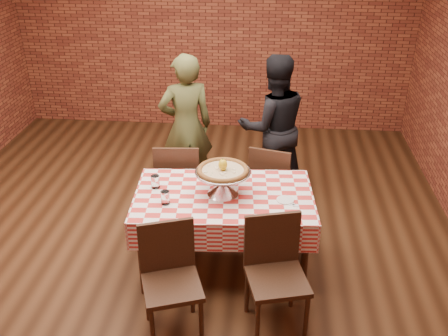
{
  "coord_description": "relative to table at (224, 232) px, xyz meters",
  "views": [
    {
      "loc": [
        0.82,
        -3.99,
        2.94
      ],
      "look_at": [
        0.47,
        -0.2,
        0.95
      ],
      "focal_mm": 40.63,
      "sensor_mm": 36.0,
      "label": 1
    }
  ],
  "objects": [
    {
      "name": "ground",
      "position": [
        -0.47,
        0.32,
        -0.38
      ],
      "size": [
        6.0,
        6.0,
        0.0
      ],
      "primitive_type": "plane",
      "color": "black",
      "rests_on": "ground"
    },
    {
      "name": "back_wall",
      "position": [
        -0.47,
        3.32,
        1.08
      ],
      "size": [
        5.5,
        0.0,
        5.5
      ],
      "primitive_type": "plane",
      "rotation": [
        1.57,
        0.0,
        0.0
      ],
      "color": "maroon",
      "rests_on": "ground"
    },
    {
      "name": "table",
      "position": [
        0.0,
        0.0,
        0.0
      ],
      "size": [
        1.55,
        1.0,
        0.75
      ],
      "primitive_type": "cube",
      "rotation": [
        0.0,
        0.0,
        0.07
      ],
      "color": "#372114",
      "rests_on": "ground"
    },
    {
      "name": "tablecloth",
      "position": [
        -0.0,
        0.0,
        0.25
      ],
      "size": [
        1.59,
        1.04,
        0.26
      ],
      "primitive_type": null,
      "rotation": [
        0.0,
        0.0,
        0.07
      ],
      "color": "red",
      "rests_on": "table"
    },
    {
      "name": "pizza_stand",
      "position": [
        -0.01,
        0.02,
        0.49
      ],
      "size": [
        0.54,
        0.54,
        0.21
      ],
      "primitive_type": null,
      "rotation": [
        0.0,
        0.0,
        -0.13
      ],
      "color": "silver",
      "rests_on": "tablecloth"
    },
    {
      "name": "pizza",
      "position": [
        -0.01,
        0.02,
        0.6
      ],
      "size": [
        0.48,
        0.48,
        0.03
      ],
      "primitive_type": "cylinder",
      "rotation": [
        0.0,
        0.0,
        -0.13
      ],
      "color": "#D1BA8E",
      "rests_on": "pizza_stand"
    },
    {
      "name": "lemon",
      "position": [
        -0.01,
        0.02,
        0.66
      ],
      "size": [
        0.08,
        0.08,
        0.1
      ],
      "primitive_type": "ellipsoid",
      "rotation": [
        0.0,
        0.0,
        -0.13
      ],
      "color": "yellow",
      "rests_on": "pizza"
    },
    {
      "name": "water_glass_left",
      "position": [
        -0.46,
        -0.19,
        0.44
      ],
      "size": [
        0.08,
        0.08,
        0.12
      ],
      "primitive_type": "cylinder",
      "rotation": [
        0.0,
        0.0,
        0.07
      ],
      "color": "white",
      "rests_on": "tablecloth"
    },
    {
      "name": "water_glass_right",
      "position": [
        -0.6,
        0.06,
        0.44
      ],
      "size": [
        0.08,
        0.08,
        0.12
      ],
      "primitive_type": "cylinder",
      "rotation": [
        0.0,
        0.0,
        0.07
      ],
      "color": "white",
      "rests_on": "tablecloth"
    },
    {
      "name": "side_plate",
      "position": [
        0.52,
        -0.05,
        0.39
      ],
      "size": [
        0.15,
        0.15,
        0.01
      ],
      "primitive_type": "cylinder",
      "rotation": [
        0.0,
        0.0,
        0.07
      ],
      "color": "white",
      "rests_on": "tablecloth"
    },
    {
      "name": "sweetener_packet_a",
      "position": [
        0.57,
        -0.11,
        0.39
      ],
      "size": [
        0.05,
        0.04,
        0.0
      ],
      "primitive_type": "cube",
      "rotation": [
        0.0,
        0.0,
        0.02
      ],
      "color": "white",
      "rests_on": "tablecloth"
    },
    {
      "name": "sweetener_packet_b",
      "position": [
        0.6,
        -0.12,
        0.39
      ],
      "size": [
        0.05,
        0.04,
        0.0
      ],
      "primitive_type": "cube",
      "rotation": [
        0.0,
        0.0,
        0.1
      ],
      "color": "white",
      "rests_on": "tablecloth"
    },
    {
      "name": "condiment_caddy",
      "position": [
        -0.01,
        0.33,
        0.44
      ],
      "size": [
        0.1,
        0.08,
        0.12
      ],
      "primitive_type": "cube",
      "rotation": [
        0.0,
        0.0,
        0.11
      ],
      "color": "silver",
      "rests_on": "tablecloth"
    },
    {
      "name": "chair_near_left",
      "position": [
        -0.3,
        -0.83,
        0.07
      ],
      "size": [
        0.53,
        0.53,
        0.9
      ],
      "primitive_type": null,
      "rotation": [
        0.0,
        0.0,
        0.34
      ],
      "color": "#372114",
      "rests_on": "ground"
    },
    {
      "name": "chair_near_right",
      "position": [
        0.46,
        -0.69,
        0.08
      ],
      "size": [
        0.53,
        0.53,
        0.91
      ],
      "primitive_type": null,
      "rotation": [
        0.0,
        0.0,
        0.26
      ],
      "color": "#372114",
      "rests_on": "ground"
    },
    {
      "name": "chair_far_left",
      "position": [
        -0.52,
        0.74,
        0.08
      ],
      "size": [
        0.47,
        0.47,
        0.92
      ],
      "primitive_type": null,
      "rotation": [
        0.0,
        0.0,
        3.22
      ],
      "color": "#372114",
      "rests_on": "ground"
    },
    {
      "name": "chair_far_right",
      "position": [
        0.42,
        0.82,
        0.07
      ],
      "size": [
        0.5,
        0.5,
        0.89
      ],
      "primitive_type": null,
      "rotation": [
        0.0,
        0.0,
        2.89
      ],
      "color": "#372114",
      "rests_on": "ground"
    },
    {
      "name": "diner_olive",
      "position": [
        -0.54,
        1.33,
        0.43
      ],
      "size": [
        0.68,
        0.57,
        1.6
      ],
      "primitive_type": "imported",
      "rotation": [
        0.0,
        0.0,
        3.51
      ],
      "color": "#4A4E27",
      "rests_on": "ground"
    },
    {
      "name": "diner_black",
      "position": [
        0.4,
        1.42,
        0.42
      ],
      "size": [
        0.91,
        0.79,
        1.6
      ],
      "primitive_type": "imported",
      "rotation": [
        0.0,
        0.0,
        3.41
      ],
      "color": "black",
      "rests_on": "ground"
    }
  ]
}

